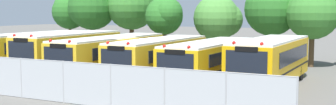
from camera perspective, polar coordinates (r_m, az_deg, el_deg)
The scene contains 15 objects.
ground_plane at distance 28.09m, azimuth -4.40°, elevation -3.04°, with size 160.00×160.00×0.00m, color #595651.
school_bus_0 at distance 33.38m, azimuth -17.62°, elevation 0.54°, with size 2.54×10.63×2.69m.
school_bus_1 at distance 30.70m, azimuth -12.98°, elevation 0.33°, with size 2.60×9.27×2.80m.
school_bus_2 at distance 28.87m, azimuth -7.56°, elevation -0.08°, with size 2.70×11.06×2.61m.
school_bus_3 at distance 27.16m, azimuth -1.17°, elevation -0.45°, with size 2.59×9.92×2.56m.
school_bus_4 at distance 25.74m, azimuth 5.79°, elevation -0.87°, with size 2.81×9.90×2.50m.
school_bus_5 at distance 24.64m, azimuth 13.55°, elevation -0.98°, with size 2.75×9.26×2.77m.
tree_0 at distance 43.78m, azimuth -13.11°, elevation 5.48°, with size 3.49×3.46×5.84m.
tree_1 at distance 41.44m, azimuth -10.33°, elevation 6.01°, with size 4.67×4.55×6.94m.
tree_2 at distance 40.50m, azimuth -4.91°, elevation 6.45°, with size 4.65×4.65×7.06m.
tree_3 at distance 36.01m, azimuth -0.36°, elevation 5.01°, with size 3.37×3.21×5.38m.
tree_4 at distance 36.76m, azimuth 6.83°, elevation 4.50°, with size 4.14×3.94×5.55m.
tree_5 at distance 34.81m, azimuth 13.90°, elevation 5.54°, with size 4.25×4.25×6.47m.
tree_6 at distance 33.65m, azimuth 18.73°, elevation 5.13°, with size 3.97×3.97×6.04m.
chainlink_fence at distance 20.95m, azimuth -16.49°, elevation -3.42°, with size 23.39×0.07×1.94m.
Camera 1 is at (14.27, -23.83, 4.21)m, focal length 45.69 mm.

